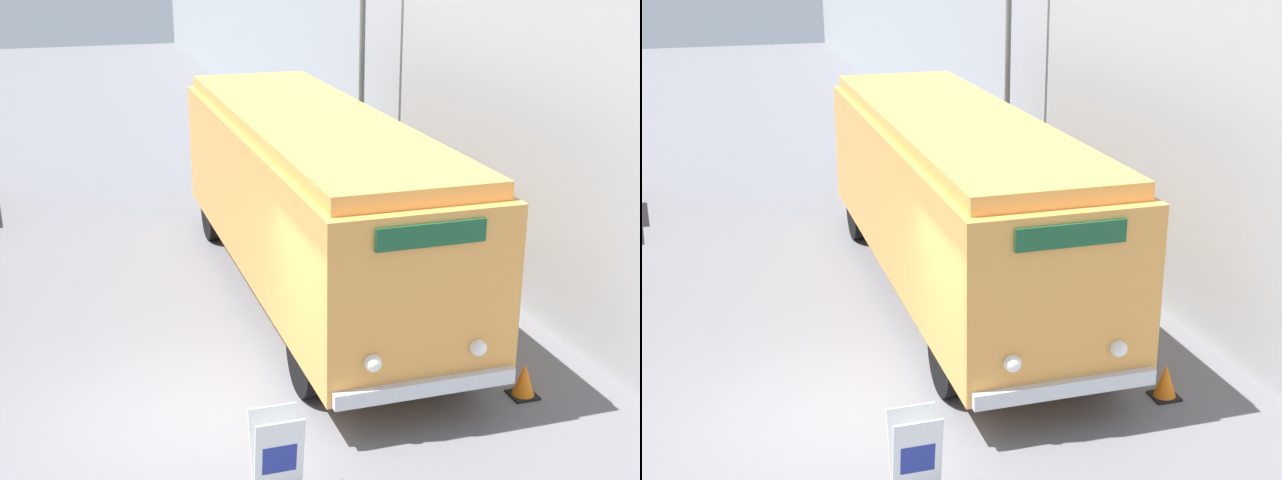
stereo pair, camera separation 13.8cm
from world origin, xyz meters
The scene contains 5 objects.
ground_plane centered at (0.00, 0.00, 0.00)m, with size 80.00×80.00×0.00m, color slate.
building_wall_right centered at (5.91, 10.00, 3.64)m, with size 0.30×60.00×7.28m.
vintage_bus centered at (2.69, 3.62, 1.78)m, with size 2.51×9.63×3.11m.
sign_board centered at (0.63, -1.88, 0.51)m, with size 0.55×0.39×1.05m.
traffic_cone centered at (4.36, -0.68, 0.24)m, with size 0.36×0.36×0.48m.
Camera 1 is at (-1.42, -10.02, 5.96)m, focal length 50.00 mm.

